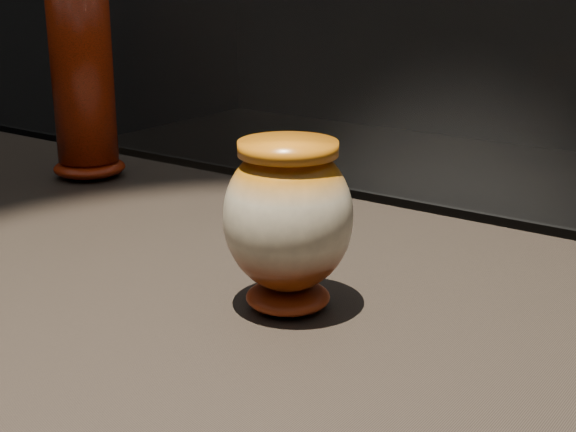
# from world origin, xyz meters

# --- Properties ---
(main_vase) EXTENTS (0.18, 0.18, 0.19)m
(main_vase) POSITION_xyz_m (0.17, -0.03, 1.01)
(main_vase) COLOR #612308
(main_vase) RESTS_ON display_plinth
(tall_vase) EXTENTS (0.17, 0.17, 0.41)m
(tall_vase) POSITION_xyz_m (-0.47, 0.24, 1.10)
(tall_vase) COLOR red
(tall_vase) RESTS_ON display_plinth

